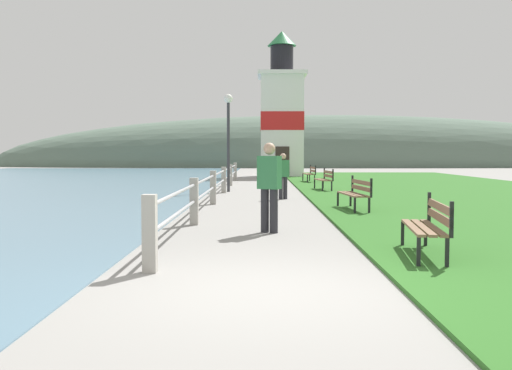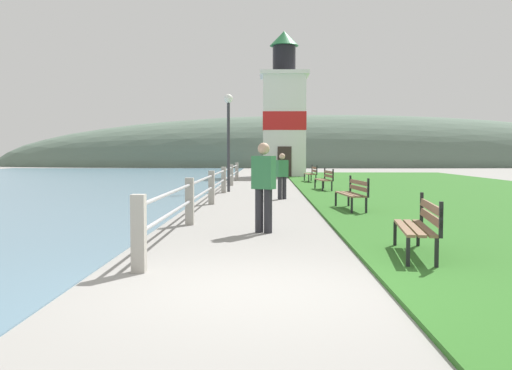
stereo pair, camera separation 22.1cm
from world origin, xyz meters
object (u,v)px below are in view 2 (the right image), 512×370
object	(u,v)px
park_bench_near	(420,223)
person_strolling	(264,184)
person_by_railing	(282,174)
lamp_post	(228,124)
park_bench_midway	(353,192)
park_bench_by_lighthouse	(312,173)
lighthouse	(284,116)
park_bench_far	(325,178)

from	to	relation	value
park_bench_near	person_strolling	xyz separation A→B (m)	(-2.34, 2.78, 0.43)
person_by_railing	lamp_post	distance (m)	4.68
person_strolling	park_bench_midway	bearing A→B (deg)	-3.74
park_bench_near	park_bench_by_lighthouse	distance (m)	21.80
park_bench_near	lighthouse	xyz separation A→B (m)	(-1.11, 29.82, 3.51)
park_bench_near	park_bench_midway	xyz separation A→B (m)	(0.06, 6.90, 0.00)
park_bench_by_lighthouse	lamp_post	world-z (taller)	lamp_post
person_by_railing	park_bench_by_lighthouse	bearing A→B (deg)	-35.09
park_bench_midway	park_bench_by_lighthouse	xyz separation A→B (m)	(0.06, 14.90, -0.00)
park_bench_by_lighthouse	park_bench_far	bearing A→B (deg)	86.58
park_bench_midway	park_bench_by_lighthouse	world-z (taller)	same
lighthouse	person_strolling	world-z (taller)	lighthouse
park_bench_near	park_bench_midway	world-z (taller)	same
lighthouse	person_strolling	size ratio (longest dim) A/B	5.41
park_bench_midway	person_strolling	distance (m)	4.79
park_bench_midway	person_by_railing	world-z (taller)	person_by_railing
park_bench_far	park_bench_midway	bearing A→B (deg)	83.90
park_bench_by_lighthouse	lamp_post	size ratio (longest dim) A/B	0.45
person_strolling	person_by_railing	xyz separation A→B (m)	(0.59, 8.20, -0.12)
lighthouse	person_by_railing	distance (m)	19.12
person_strolling	park_bench_near	bearing A→B (deg)	-113.45
park_bench_midway	park_bench_far	xyz separation A→B (m)	(0.09, 8.25, -0.00)
park_bench_midway	park_bench_far	distance (m)	8.25
park_bench_near	park_bench_far	world-z (taller)	same
park_bench_by_lighthouse	person_strolling	xyz separation A→B (m)	(-2.46, -19.02, 0.43)
lighthouse	person_by_railing	bearing A→B (deg)	-91.93
person_by_railing	park_bench_far	bearing A→B (deg)	-49.84
park_bench_midway	person_strolling	xyz separation A→B (m)	(-2.40, -4.12, 0.43)
lamp_post	park_bench_near	bearing A→B (deg)	-75.45
park_bench_far	person_by_railing	world-z (taller)	person_by_railing
person_strolling	lamp_post	world-z (taller)	lamp_post
park_bench_by_lighthouse	person_by_railing	world-z (taller)	person_by_railing
park_bench_far	person_strolling	size ratio (longest dim) A/B	1.00
park_bench_far	lighthouse	size ratio (longest dim) A/B	0.18
park_bench_midway	lighthouse	world-z (taller)	lighthouse
park_bench_near	park_bench_by_lighthouse	world-z (taller)	same
lighthouse	person_by_railing	xyz separation A→B (m)	(-0.64, -18.84, -3.20)
park_bench_midway	lighthouse	bearing A→B (deg)	-92.22
park_bench_near	lighthouse	distance (m)	30.05
park_bench_near	park_bench_by_lighthouse	bearing A→B (deg)	-83.17
park_bench_near	park_bench_far	size ratio (longest dim) A/B	1.05
park_bench_far	lamp_post	xyz separation A→B (m)	(-3.98, -0.43, 2.20)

